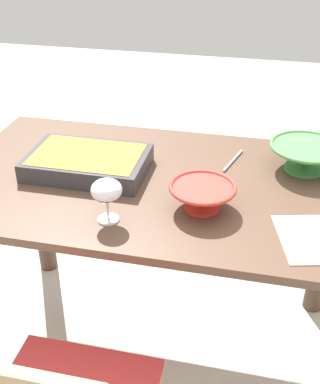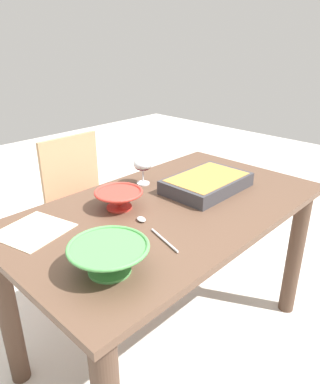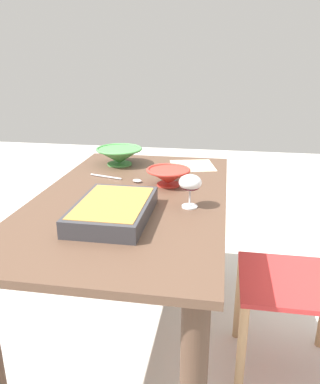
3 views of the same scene
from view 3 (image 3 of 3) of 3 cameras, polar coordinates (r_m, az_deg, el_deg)
The scene contains 9 objects.
ground_plane at distance 1.99m, azimuth -3.68°, elevation -20.86°, with size 8.00×8.00×0.00m, color beige.
dining_table at distance 1.67m, azimuth -4.11°, elevation -5.53°, with size 1.36×0.78×0.74m.
chair at distance 1.66m, azimuth 21.84°, elevation -11.52°, with size 0.40×0.42×0.86m.
wine_glass at distance 1.46m, azimuth 4.49°, elevation 1.14°, with size 0.09×0.09×0.13m.
casserole_dish at distance 1.39m, azimuth -6.94°, elevation -2.53°, with size 0.39×0.26×0.06m.
mixing_bowl at distance 1.73m, azimuth 1.26°, elevation 2.40°, with size 0.20×0.20×0.08m.
small_bowl at distance 2.07m, azimuth -6.04°, elevation 5.41°, with size 0.24×0.24×0.09m.
serving_spoon at distance 1.81m, azimuth -5.14°, elevation 1.90°, with size 0.09×0.27×0.01m.
napkin at distance 2.05m, azimuth 4.82°, elevation 3.90°, with size 0.23×0.22×0.00m, color beige.
Camera 3 is at (1.47, 0.37, 1.29)m, focal length 36.09 mm.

